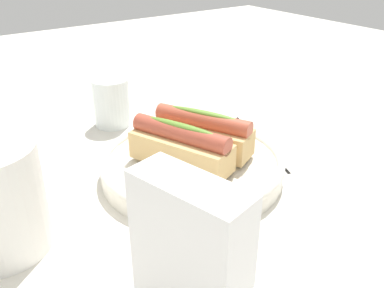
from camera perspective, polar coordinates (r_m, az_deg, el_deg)
The scene contains 7 objects.
ground_plane at distance 0.61m, azimuth 0.60°, elevation -5.83°, with size 2.40×2.40×0.00m, color silver.
serving_bowl at distance 0.63m, azimuth 0.00°, elevation -2.88°, with size 0.27×0.27×0.03m.
hotdog_front at distance 0.63m, azimuth 1.45°, elevation 1.58°, with size 0.16×0.11×0.06m.
hotdog_back at distance 0.59m, azimuth -1.55°, elevation -0.31°, with size 0.16×0.10×0.06m.
water_glass at distance 0.80m, azimuth -11.12°, elevation 5.24°, with size 0.07×0.07×0.09m.
napkin_box at distance 0.38m, azimuth -0.27°, elevation -14.80°, with size 0.11×0.04×0.15m, color white.
chopstick_near at distance 0.74m, azimuth 9.28°, elevation 0.38°, with size 0.01×0.01×0.22m, color black.
Camera 1 is at (-0.41, 0.30, 0.33)m, focal length 39.04 mm.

